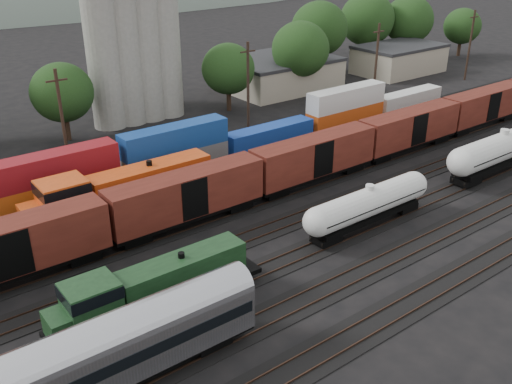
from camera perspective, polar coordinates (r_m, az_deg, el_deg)
ground at (r=52.77m, az=3.04°, el=-3.13°), size 600.00×600.00×0.00m
tracks at (r=52.75m, az=3.04°, el=-3.08°), size 180.00×33.20×0.20m
green_locomotive at (r=40.10m, az=-10.82°, el=-9.57°), size 15.93×2.81×4.22m
tank_car_a at (r=51.95m, az=11.18°, el=-1.17°), size 14.97×2.68×3.92m
tank_car_b at (r=68.19m, az=23.35°, el=4.01°), size 17.76×3.18×4.65m
passenger_coach at (r=34.04m, az=-17.44°, el=-16.14°), size 22.42×2.76×5.09m
orange_locomotive at (r=53.65m, az=-13.66°, el=-0.01°), size 19.86×3.31×4.97m
boxcar_string at (r=59.66m, az=5.83°, el=3.52°), size 169.00×2.90×4.20m
grain_silo at (r=79.95m, az=-12.27°, el=14.71°), size 13.40×5.00×29.00m
industrial_sheds at (r=82.68m, az=-9.39°, el=9.07°), size 119.38×17.26×5.10m
tree_band at (r=79.72m, az=-15.52°, el=11.74°), size 164.76×20.98×14.15m
utility_poles at (r=67.43m, az=-9.11°, el=8.67°), size 122.20×0.36×12.00m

